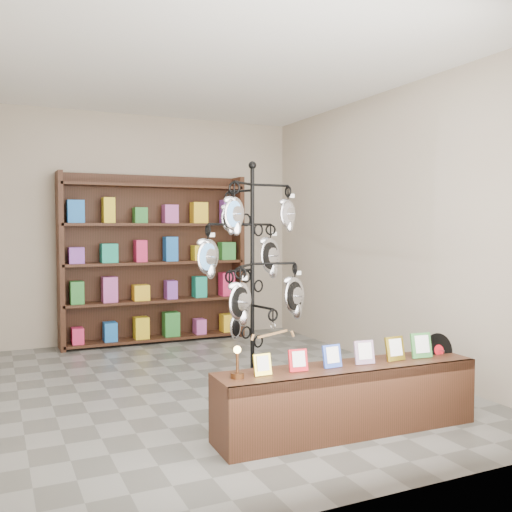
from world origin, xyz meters
The scene contains 5 objects.
ground centered at (0.00, 0.00, 0.00)m, with size 5.00×5.00×0.00m, color slate.
room_envelope centered at (0.00, 0.00, 1.85)m, with size 5.00×5.00×5.00m.
display_tree centered at (0.09, -0.63, 1.20)m, with size 1.12×1.12×2.08m.
front_shelf centered at (0.44, -1.57, 0.25)m, with size 2.04×0.48×0.72m.
back_shelving centered at (0.00, 2.30, 1.03)m, with size 2.42×0.36×2.20m.
Camera 1 is at (-1.93, -5.05, 1.53)m, focal length 40.00 mm.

